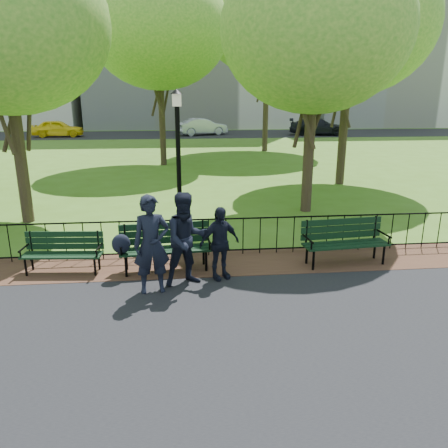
{
  "coord_description": "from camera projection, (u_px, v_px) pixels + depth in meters",
  "views": [
    {
      "loc": [
        -0.01,
        -7.52,
        3.59
      ],
      "look_at": [
        0.9,
        1.5,
        0.91
      ],
      "focal_mm": 35.0,
      "sensor_mm": 36.0,
      "label": 1
    }
  ],
  "objects": [
    {
      "name": "asphalt_path",
      "position": [
        188.0,
        424.0,
        4.95
      ],
      "size": [
        60.0,
        9.2,
        0.01
      ],
      "primitive_type": "cube",
      "color": "black",
      "rests_on": "ground"
    },
    {
      "name": "taxi",
      "position": [
        58.0,
        128.0,
        38.76
      ],
      "size": [
        4.47,
        1.99,
        1.49
      ],
      "primitive_type": "imported",
      "rotation": [
        0.0,
        0.0,
        1.62
      ],
      "color": "yellow",
      "rests_on": "far_street"
    },
    {
      "name": "far_street",
      "position": [
        179.0,
        134.0,
        41.58
      ],
      "size": [
        70.0,
        9.0,
        0.01
      ],
      "primitive_type": "cube",
      "color": "black",
      "rests_on": "ground"
    },
    {
      "name": "tree_mid_e",
      "position": [
        351.0,
        23.0,
        16.67
      ],
      "size": [
        6.43,
        6.43,
        8.97
      ],
      "color": "#2D2116",
      "rests_on": "ground"
    },
    {
      "name": "dirt_strip",
      "position": [
        183.0,
        264.0,
        9.62
      ],
      "size": [
        60.0,
        1.6,
        0.01
      ],
      "primitive_type": "cube",
      "color": "#392117",
      "rests_on": "ground"
    },
    {
      "name": "apartment_east",
      "position": [
        390.0,
        23.0,
        53.11
      ],
      "size": [
        20.0,
        15.0,
        24.0
      ],
      "primitive_type": "cube",
      "color": "silver",
      "rests_on": "ground"
    },
    {
      "name": "person_left",
      "position": [
        152.0,
        245.0,
        8.04
      ],
      "size": [
        0.74,
        0.55,
        1.86
      ],
      "primitive_type": "imported",
      "rotation": [
        0.0,
        0.0,
        0.16
      ],
      "color": "black",
      "rests_on": "asphalt_path"
    },
    {
      "name": "iron_fence",
      "position": [
        182.0,
        236.0,
        9.96
      ],
      "size": [
        24.06,
        0.06,
        1.0
      ],
      "color": "black",
      "rests_on": "ground"
    },
    {
      "name": "tree_near_w",
      "position": [
        3.0,
        23.0,
        11.38
      ],
      "size": [
        5.58,
        5.58,
        7.77
      ],
      "color": "#2D2116",
      "rests_on": "ground"
    },
    {
      "name": "park_bench_right_a",
      "position": [
        344.0,
        237.0,
        9.55
      ],
      "size": [
        1.93,
        0.76,
        1.07
      ],
      "rotation": [
        0.0,
        0.0,
        0.1
      ],
      "color": "black",
      "rests_on": "ground"
    },
    {
      "name": "person_right",
      "position": [
        219.0,
        243.0,
        8.68
      ],
      "size": [
        0.94,
        0.67,
        1.49
      ],
      "primitive_type": "imported",
      "rotation": [
        0.0,
        0.0,
        0.4
      ],
      "color": "black",
      "rests_on": "asphalt_path"
    },
    {
      "name": "tree_near_e",
      "position": [
        315.0,
        31.0,
        12.57
      ],
      "size": [
        5.55,
        5.55,
        7.74
      ],
      "color": "#2D2116",
      "rests_on": "ground"
    },
    {
      "name": "sedan_dark",
      "position": [
        318.0,
        127.0,
        40.55
      ],
      "size": [
        5.7,
        3.45,
        1.54
      ],
      "primitive_type": "imported",
      "rotation": [
        0.0,
        0.0,
        1.31
      ],
      "color": "black",
      "rests_on": "far_street"
    },
    {
      "name": "person_mid",
      "position": [
        187.0,
        239.0,
        8.37
      ],
      "size": [
        0.99,
        0.71,
        1.84
      ],
      "primitive_type": "imported",
      "rotation": [
        0.0,
        0.0,
        0.3
      ],
      "color": "black",
      "rests_on": "asphalt_path"
    },
    {
      "name": "tree_far_e",
      "position": [
        268.0,
        14.0,
        26.94
      ],
      "size": [
        8.66,
        8.66,
        12.08
      ],
      "color": "#2D2116",
      "rests_on": "ground"
    },
    {
      "name": "lamppost",
      "position": [
        178.0,
        156.0,
        11.54
      ],
      "size": [
        0.34,
        0.34,
        3.74
      ],
      "color": "black",
      "rests_on": "ground"
    },
    {
      "name": "park_bench_main",
      "position": [
        151.0,
        242.0,
        9.07
      ],
      "size": [
        2.05,
        0.75,
        1.08
      ],
      "rotation": [
        0.0,
        0.0,
        0.09
      ],
      "color": "black",
      "rests_on": "ground"
    },
    {
      "name": "ground",
      "position": [
        184.0,
        294.0,
        8.19
      ],
      "size": [
        120.0,
        120.0,
        0.0
      ],
      "primitive_type": "plane",
      "color": "#44691B"
    },
    {
      "name": "park_bench_left_a",
      "position": [
        63.0,
        248.0,
        9.09
      ],
      "size": [
        1.66,
        0.64,
        0.92
      ],
      "rotation": [
        0.0,
        0.0,
        -0.09
      ],
      "color": "black",
      "rests_on": "ground"
    },
    {
      "name": "sedan_silver",
      "position": [
        202.0,
        127.0,
        40.49
      ],
      "size": [
        4.96,
        3.2,
        1.54
      ],
      "primitive_type": "imported",
      "rotation": [
        0.0,
        0.0,
        1.94
      ],
      "color": "#A4A7AC",
      "rests_on": "far_street"
    },
    {
      "name": "tree_far_c",
      "position": [
        159.0,
        28.0,
        21.51
      ],
      "size": [
        6.99,
        6.99,
        9.74
      ],
      "color": "#2D2116",
      "rests_on": "ground"
    }
  ]
}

